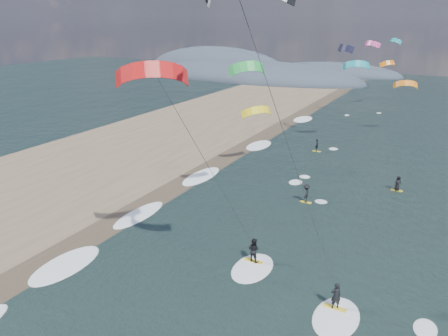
% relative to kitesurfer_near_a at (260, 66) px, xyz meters
% --- Properties ---
extents(wet_sand_strip, '(3.00, 240.00, 0.00)m').
position_rel_kitesurfer_near_a_xyz_m(wet_sand_strip, '(-16.36, 4.73, -14.61)').
color(wet_sand_strip, '#382D23').
rests_on(wet_sand_strip, ground).
extents(coastal_hills, '(80.00, 41.00, 15.00)m').
position_rel_kitesurfer_near_a_xyz_m(coastal_hills, '(-49.20, 102.59, -14.61)').
color(coastal_hills, '#3D4756').
rests_on(coastal_hills, ground).
extents(kitesurfer_near_a, '(7.78, 8.50, 18.99)m').
position_rel_kitesurfer_near_a_xyz_m(kitesurfer_near_a, '(0.00, 0.00, 0.00)').
color(kitesurfer_near_a, yellow).
rests_on(kitesurfer_near_a, ground).
extents(kitesurfer_near_b, '(7.18, 9.22, 14.92)m').
position_rel_kitesurfer_near_a_xyz_m(kitesurfer_near_b, '(-5.75, 3.12, -4.73)').
color(kitesurfer_near_b, yellow).
rests_on(kitesurfer_near_b, ground).
extents(far_kitesurfers, '(12.21, 17.36, 1.80)m').
position_rel_kitesurfer_near_a_xyz_m(far_kitesurfers, '(-2.37, 23.93, -13.75)').
color(far_kitesurfers, yellow).
rests_on(far_kitesurfers, ground).
extents(bg_kite_field, '(15.53, 68.70, 7.33)m').
position_rel_kitesurfer_near_a_xyz_m(bg_kite_field, '(-5.34, 45.50, -4.43)').
color(bg_kite_field, black).
rests_on(bg_kite_field, ground).
extents(shoreline_surf, '(2.40, 79.40, 0.11)m').
position_rel_kitesurfer_near_a_xyz_m(shoreline_surf, '(-15.16, 9.48, -14.61)').
color(shoreline_surf, white).
rests_on(shoreline_surf, ground).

